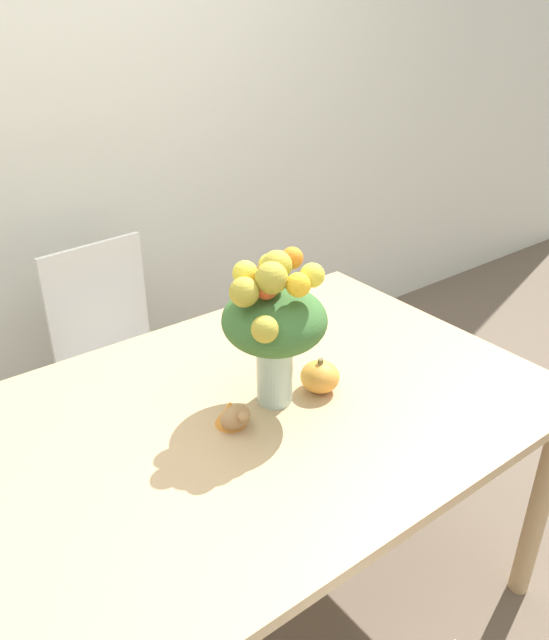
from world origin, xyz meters
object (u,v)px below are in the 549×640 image
(dining_chair_near_window, at_px, (122,360))
(flower_vase, at_px, (274,321))
(pumpkin, at_px, (320,377))
(turkey_figurine, at_px, (233,415))

(dining_chair_near_window, bearing_deg, flower_vase, -91.61)
(pumpkin, xyz_separation_m, dining_chair_near_window, (-0.18, 0.91, -0.32))
(flower_vase, bearing_deg, turkey_figurine, -170.97)
(turkey_figurine, relative_size, dining_chair_near_window, 0.12)
(flower_vase, height_order, dining_chair_near_window, flower_vase)
(flower_vase, distance_m, turkey_figurine, 0.25)
(dining_chair_near_window, bearing_deg, turkey_figurine, -100.83)
(flower_vase, distance_m, dining_chair_near_window, 1.01)
(turkey_figurine, xyz_separation_m, dining_chair_near_window, (0.09, 0.89, -0.31))
(flower_vase, bearing_deg, dining_chair_near_window, 93.55)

